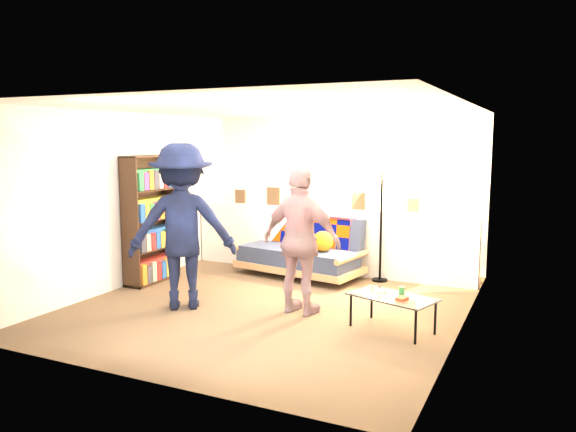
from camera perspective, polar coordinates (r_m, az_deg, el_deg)
The scene contains 10 objects.
ground at distance 7.08m, azimuth -1.39°, elevation -8.85°, with size 5.00×5.00×0.00m, color brown.
room_shell at distance 7.22m, azimuth 0.24°, elevation 4.96°, with size 4.60×5.05×2.45m.
half_wall_ledge at distance 8.57m, azimuth 3.97°, elevation -2.49°, with size 4.45×0.15×1.00m, color silver.
ledge_decor at distance 8.54m, azimuth 2.55°, elevation 2.07°, with size 2.97×0.02×0.45m.
futon_sofa at distance 8.40m, azimuth 1.47°, elevation -3.57°, with size 1.99×1.19×0.80m.
bookshelf at distance 8.21m, azimuth -13.77°, elevation -0.75°, with size 0.30×0.90×1.80m.
coffee_table at distance 6.13m, azimuth 10.62°, elevation -8.24°, with size 1.00×0.75×0.46m.
floor_lamp at distance 8.08m, azimuth 9.64°, elevation 1.52°, with size 0.34×0.30×1.64m.
person_left at distance 6.84m, azimuth -10.70°, elevation -1.06°, with size 1.28×0.74×1.99m, color black.
person_right at distance 6.49m, azimuth 1.35°, elevation -2.55°, with size 1.01×0.42×1.73m, color pink.
Camera 1 is at (3.03, -6.07, 2.03)m, focal length 35.00 mm.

